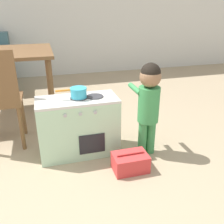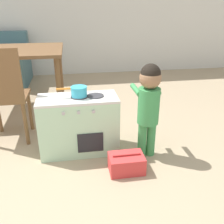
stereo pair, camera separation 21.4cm
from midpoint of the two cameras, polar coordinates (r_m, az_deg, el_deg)
name	(u,v)px [view 2 (the right image)]	position (r m, az deg, el deg)	size (l,w,h in m)	color
ground_plane	(34,215)	(1.77, -13.93, -22.05)	(16.00, 16.00, 0.00)	tan
wall_back	(49,0)	(4.78, -12.94, 23.65)	(10.00, 0.06, 2.60)	silver
play_kitchen	(79,125)	(2.22, -4.83, -2.99)	(0.68, 0.33, 0.53)	#B2DBB7
toy_pot	(79,91)	(2.10, -4.74, 4.78)	(0.26, 0.14, 0.08)	#38B2D6
child_figure	(149,99)	(2.07, 11.37, 2.87)	(0.21, 0.33, 0.82)	#3D9351
toy_basket	(126,163)	(2.05, 6.37, -11.66)	(0.28, 0.19, 0.16)	#D13838
dining_table	(16,57)	(3.16, -19.32, 11.69)	(1.09, 0.92, 0.76)	brown
dining_chair_near	(5,94)	(2.44, -21.00, 3.79)	(0.38, 0.38, 0.92)	brown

